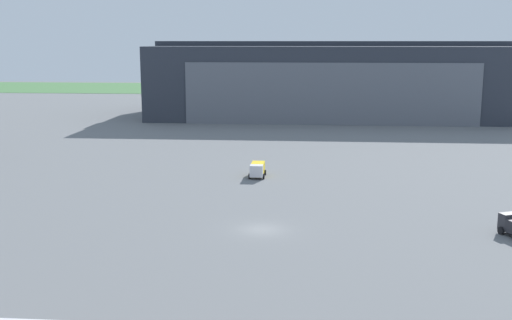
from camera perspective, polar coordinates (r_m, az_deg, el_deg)
The scene contains 4 objects.
ground_plane at distance 62.49m, azimuth 0.56°, elevation -6.45°, with size 440.00×440.00×0.00m, color slate.
grass_field_strip at distance 244.86m, azimuth 3.70°, elevation 6.60°, with size 440.00×56.00×0.08m, color #447340.
maintenance_hangar at distance 158.11m, azimuth 6.71°, elevation 7.34°, with size 86.61×38.24×18.62m.
baggage_tug at distance 85.88m, azimuth 0.13°, elevation -0.85°, with size 2.25×4.37×1.97m.
Camera 1 is at (4.27, -59.46, 18.75)m, focal length 43.18 mm.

